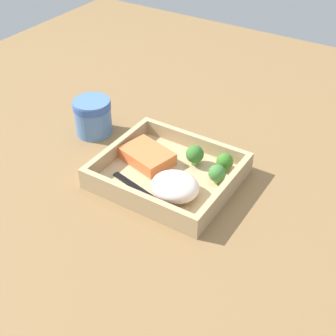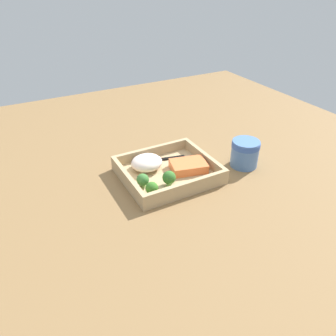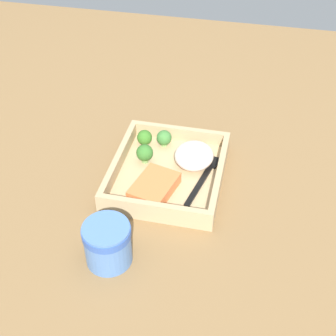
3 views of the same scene
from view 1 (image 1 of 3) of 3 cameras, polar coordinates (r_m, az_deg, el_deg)
ground_plane at (r=90.61cm, az=0.00°, el=-1.86°), size 160.00×160.00×2.00cm
takeout_tray at (r=89.61cm, az=0.00°, el=-1.07°), size 25.14×21.97×1.20cm
tray_rim at (r=88.30cm, az=0.00°, el=0.02°), size 25.14×21.97×3.06cm
salmon_fillet at (r=92.00cm, az=-2.56°, el=1.49°), size 11.21×9.14×2.46cm
mashed_potatoes at (r=83.17cm, az=0.86°, el=-2.26°), size 8.88×8.05×4.14cm
broccoli_floret_1 at (r=90.59cm, az=3.29°, el=1.66°), size 3.52×3.52×4.17cm
broccoli_floret_2 at (r=86.60cm, az=6.00°, el=-0.67°), size 3.27×3.27×3.75cm
broccoli_floret_3 at (r=89.96cm, az=6.93°, el=0.76°), size 3.27×3.27×3.54cm
fork at (r=84.25cm, az=-2.51°, el=-3.34°), size 15.78×5.02×0.44cm
paper_cup at (r=102.22cm, az=-9.15°, el=6.39°), size 8.11×8.11×7.95cm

